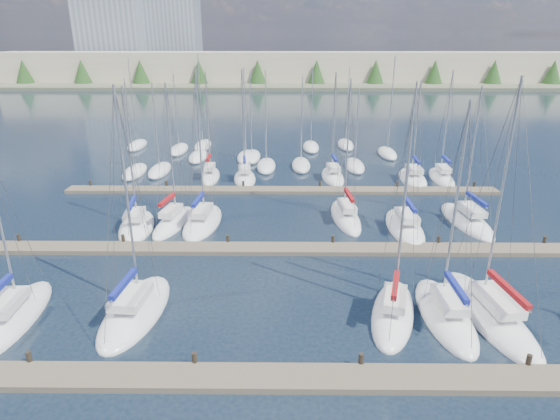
{
  "coord_description": "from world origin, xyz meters",
  "views": [
    {
      "loc": [
        0.29,
        -15.56,
        15.11
      ],
      "look_at": [
        0.0,
        14.0,
        4.0
      ],
      "focal_mm": 30.0,
      "sensor_mm": 36.0,
      "label": 1
    }
  ],
  "objects_px": {
    "sailboat_n": "(210,176)",
    "sailboat_o": "(245,178)",
    "sailboat_j": "(203,222)",
    "sailboat_q": "(412,178)",
    "sailboat_k": "(345,217)",
    "sailboat_l": "(405,227)",
    "sailboat_p": "(333,177)",
    "sailboat_i": "(174,222)",
    "sailboat_r": "(442,178)",
    "sailboat_f": "(489,313)",
    "sailboat_c": "(136,311)",
    "sailboat_b": "(14,317)",
    "sailboat_m": "(467,221)",
    "sailboat_e": "(445,314)",
    "sailboat_h": "(137,226)",
    "sailboat_d": "(393,313)"
  },
  "relations": [
    {
      "from": "sailboat_j",
      "to": "sailboat_i",
      "type": "relative_size",
      "value": 1.09
    },
    {
      "from": "sailboat_m",
      "to": "sailboat_f",
      "type": "bearing_deg",
      "value": -110.07
    },
    {
      "from": "sailboat_b",
      "to": "sailboat_n",
      "type": "xyz_separation_m",
      "value": [
        6.91,
        28.08,
        0.03
      ]
    },
    {
      "from": "sailboat_k",
      "to": "sailboat_f",
      "type": "height_order",
      "value": "sailboat_f"
    },
    {
      "from": "sailboat_k",
      "to": "sailboat_m",
      "type": "bearing_deg",
      "value": -8.36
    },
    {
      "from": "sailboat_o",
      "to": "sailboat_j",
      "type": "xyz_separation_m",
      "value": [
        -2.55,
        -12.91,
        -0.01
      ]
    },
    {
      "from": "sailboat_n",
      "to": "sailboat_o",
      "type": "bearing_deg",
      "value": -14.21
    },
    {
      "from": "sailboat_o",
      "to": "sailboat_b",
      "type": "bearing_deg",
      "value": -117.11
    },
    {
      "from": "sailboat_e",
      "to": "sailboat_c",
      "type": "bearing_deg",
      "value": 179.26
    },
    {
      "from": "sailboat_q",
      "to": "sailboat_r",
      "type": "xyz_separation_m",
      "value": [
        3.29,
        0.23,
        0.02
      ]
    },
    {
      "from": "sailboat_b",
      "to": "sailboat_q",
      "type": "xyz_separation_m",
      "value": [
        29.46,
        27.47,
        -0.0
      ]
    },
    {
      "from": "sailboat_q",
      "to": "sailboat_c",
      "type": "xyz_separation_m",
      "value": [
        -22.8,
        -26.74,
        0.01
      ]
    },
    {
      "from": "sailboat_b",
      "to": "sailboat_r",
      "type": "distance_m",
      "value": 42.9
    },
    {
      "from": "sailboat_h",
      "to": "sailboat_d",
      "type": "relative_size",
      "value": 0.98
    },
    {
      "from": "sailboat_o",
      "to": "sailboat_n",
      "type": "height_order",
      "value": "sailboat_o"
    },
    {
      "from": "sailboat_r",
      "to": "sailboat_c",
      "type": "xyz_separation_m",
      "value": [
        -26.08,
        -26.97,
        -0.02
      ]
    },
    {
      "from": "sailboat_m",
      "to": "sailboat_f",
      "type": "distance_m",
      "value": 14.77
    },
    {
      "from": "sailboat_r",
      "to": "sailboat_f",
      "type": "height_order",
      "value": "sailboat_f"
    },
    {
      "from": "sailboat_l",
      "to": "sailboat_f",
      "type": "xyz_separation_m",
      "value": [
        1.76,
        -12.77,
        0.0
      ]
    },
    {
      "from": "sailboat_r",
      "to": "sailboat_o",
      "type": "distance_m",
      "value": 21.91
    },
    {
      "from": "sailboat_c",
      "to": "sailboat_j",
      "type": "relative_size",
      "value": 1.0
    },
    {
      "from": "sailboat_k",
      "to": "sailboat_p",
      "type": "bearing_deg",
      "value": 85.94
    },
    {
      "from": "sailboat_o",
      "to": "sailboat_c",
      "type": "height_order",
      "value": "sailboat_c"
    },
    {
      "from": "sailboat_l",
      "to": "sailboat_m",
      "type": "distance_m",
      "value": 5.85
    },
    {
      "from": "sailboat_o",
      "to": "sailboat_p",
      "type": "height_order",
      "value": "sailboat_o"
    },
    {
      "from": "sailboat_l",
      "to": "sailboat_b",
      "type": "height_order",
      "value": "sailboat_l"
    },
    {
      "from": "sailboat_e",
      "to": "sailboat_h",
      "type": "bearing_deg",
      "value": 148.99
    },
    {
      "from": "sailboat_m",
      "to": "sailboat_k",
      "type": "relative_size",
      "value": 0.96
    },
    {
      "from": "sailboat_r",
      "to": "sailboat_h",
      "type": "bearing_deg",
      "value": -151.32
    },
    {
      "from": "sailboat_l",
      "to": "sailboat_i",
      "type": "height_order",
      "value": "sailboat_l"
    },
    {
      "from": "sailboat_c",
      "to": "sailboat_e",
      "type": "height_order",
      "value": "sailboat_c"
    },
    {
      "from": "sailboat_r",
      "to": "sailboat_n",
      "type": "bearing_deg",
      "value": -177.8
    },
    {
      "from": "sailboat_o",
      "to": "sailboat_f",
      "type": "xyz_separation_m",
      "value": [
        16.13,
        -26.67,
        -0.02
      ]
    },
    {
      "from": "sailboat_h",
      "to": "sailboat_r",
      "type": "distance_m",
      "value": 33.06
    },
    {
      "from": "sailboat_r",
      "to": "sailboat_e",
      "type": "relative_size",
      "value": 0.97
    },
    {
      "from": "sailboat_k",
      "to": "sailboat_c",
      "type": "xyz_separation_m",
      "value": [
        -13.94,
        -14.98,
        -0.01
      ]
    },
    {
      "from": "sailboat_b",
      "to": "sailboat_c",
      "type": "bearing_deg",
      "value": 3.23
    },
    {
      "from": "sailboat_m",
      "to": "sailboat_e",
      "type": "xyz_separation_m",
      "value": [
        -6.45,
        -14.36,
        0.01
      ]
    },
    {
      "from": "sailboat_e",
      "to": "sailboat_p",
      "type": "bearing_deg",
      "value": 97.7
    },
    {
      "from": "sailboat_h",
      "to": "sailboat_l",
      "type": "distance_m",
      "value": 22.27
    },
    {
      "from": "sailboat_r",
      "to": "sailboat_c",
      "type": "relative_size",
      "value": 0.92
    },
    {
      "from": "sailboat_k",
      "to": "sailboat_p",
      "type": "relative_size",
      "value": 1.03
    },
    {
      "from": "sailboat_l",
      "to": "sailboat_n",
      "type": "distance_m",
      "value": 23.46
    },
    {
      "from": "sailboat_n",
      "to": "sailboat_p",
      "type": "xyz_separation_m",
      "value": [
        13.76,
        -0.04,
        -0.01
      ]
    },
    {
      "from": "sailboat_l",
      "to": "sailboat_i",
      "type": "relative_size",
      "value": 1.02
    },
    {
      "from": "sailboat_o",
      "to": "sailboat_n",
      "type": "distance_m",
      "value": 4.01
    },
    {
      "from": "sailboat_o",
      "to": "sailboat_j",
      "type": "distance_m",
      "value": 13.16
    },
    {
      "from": "sailboat_r",
      "to": "sailboat_n",
      "type": "height_order",
      "value": "sailboat_r"
    },
    {
      "from": "sailboat_q",
      "to": "sailboat_k",
      "type": "height_order",
      "value": "sailboat_k"
    },
    {
      "from": "sailboat_n",
      "to": "sailboat_p",
      "type": "bearing_deg",
      "value": -3.4
    }
  ]
}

